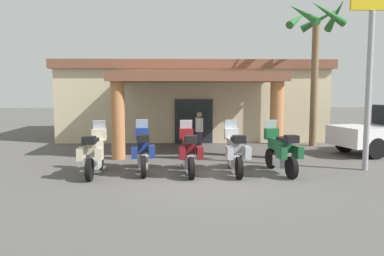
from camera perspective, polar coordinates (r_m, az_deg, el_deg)
The scene contains 10 objects.
ground_plane at distance 11.66m, azimuth 2.12°, elevation -7.31°, with size 80.00×80.00×0.00m, color #514F4C.
motel_building at distance 21.80m, azimuth -0.07°, elevation 4.30°, with size 13.71×11.57×3.98m.
motorcycle_cream at distance 12.27m, azimuth -14.03°, elevation -3.49°, with size 0.70×2.21×1.61m.
motorcycle_blue at distance 12.39m, azimuth -7.19°, elevation -3.27°, with size 0.74×2.21×1.61m.
motorcycle_maroon at distance 12.10m, azimuth -0.48°, elevation -3.44°, with size 0.73×2.21×1.61m.
motorcycle_silver at distance 12.20m, azimuth 6.30°, elevation -3.40°, with size 0.70×2.21×1.61m.
motorcycle_green at distance 12.47m, azimuth 12.86°, elevation -3.31°, with size 0.82×2.21×1.61m.
pedestrian at distance 16.42m, azimuth 1.06°, elevation -0.08°, with size 0.32×0.49×1.64m.
palm_tree_near_portico at distance 18.74m, azimuth 17.61°, elevation 12.32°, with size 2.67×2.66×6.54m.
roadside_sign at distance 13.76m, azimuth 24.61°, elevation 11.62°, with size 1.40×0.18×6.16m.
Camera 1 is at (-0.97, -11.31, 2.68)m, focal length 36.60 mm.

